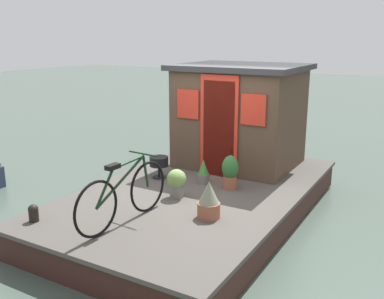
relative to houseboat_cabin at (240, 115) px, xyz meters
name	(u,v)px	position (x,y,z in m)	size (l,w,h in m)	color
ground_plane	(198,215)	(-1.63, 0.00, -1.46)	(60.00, 60.00, 0.00)	#47564C
houseboat_deck	(198,201)	(-1.63, 0.00, -1.21)	(5.48, 3.22, 0.48)	#4C4742
houseboat_cabin	(240,115)	(0.00, 0.00, 0.00)	(1.96, 2.30, 1.93)	#4C3828
bicycle	(124,194)	(-3.34, 0.17, -0.57)	(1.73, 0.50, 0.88)	black
potted_plant_geranium	(230,172)	(-1.40, -0.47, -0.68)	(0.27, 0.27, 0.56)	#935138
potted_plant_succulent	(203,172)	(-1.36, 0.05, -0.78)	(0.20, 0.20, 0.41)	slate
potted_plant_mint	(209,200)	(-2.62, -0.72, -0.72)	(0.32, 0.32, 0.53)	#935138
potted_plant_thyme	(177,182)	(-2.17, 0.08, -0.73)	(0.30, 0.30, 0.45)	slate
charcoal_grill	(159,162)	(-1.51, 0.86, -0.69)	(0.33, 0.33, 0.38)	black
mooring_bollard	(33,212)	(-3.92, 1.26, -0.85)	(0.14, 0.14, 0.24)	black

